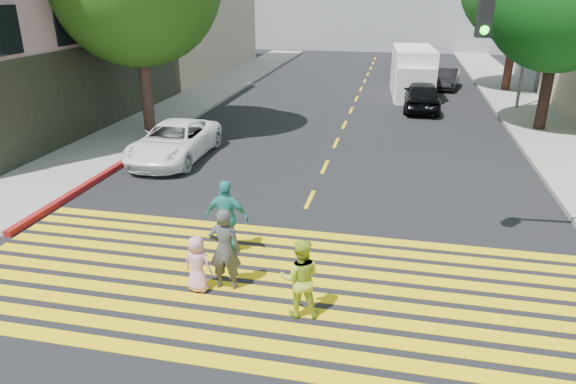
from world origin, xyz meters
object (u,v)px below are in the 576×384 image
(pedestrian_extra, at_px, (227,217))
(white_van, at_px, (413,74))
(pedestrian_child, at_px, (197,264))
(dark_car_near, at_px, (422,95))
(pedestrian_woman, at_px, (300,278))
(silver_car, at_px, (423,69))
(dark_car_parked, at_px, (446,79))
(white_sedan, at_px, (174,141))
(pedestrian_man, at_px, (225,249))

(pedestrian_extra, xyz_separation_m, white_van, (4.26, 19.97, 0.38))
(pedestrian_child, bearing_deg, dark_car_near, -96.23)
(pedestrian_woman, distance_m, silver_car, 28.11)
(pedestrian_extra, distance_m, dark_car_near, 17.05)
(pedestrian_woman, relative_size, dark_car_parked, 0.43)
(pedestrian_woman, xyz_separation_m, pedestrian_extra, (-2.10, 2.06, 0.11))
(white_sedan, relative_size, dark_car_near, 1.08)
(pedestrian_child, relative_size, dark_car_near, 0.28)
(pedestrian_child, bearing_deg, white_van, -92.67)
(white_sedan, height_order, silver_car, silver_car)
(dark_car_near, xyz_separation_m, silver_car, (0.31, 9.52, -0.05))
(pedestrian_man, xyz_separation_m, pedestrian_child, (-0.52, -0.22, -0.28))
(dark_car_near, xyz_separation_m, white_van, (-0.46, 3.59, 0.51))
(pedestrian_man, relative_size, dark_car_near, 0.40)
(pedestrian_woman, relative_size, pedestrian_extra, 0.88)
(white_van, bearing_deg, silver_car, 78.61)
(pedestrian_extra, bearing_deg, white_sedan, -54.44)
(pedestrian_man, relative_size, dark_car_parked, 0.49)
(pedestrian_man, distance_m, pedestrian_woman, 1.76)
(pedestrian_man, relative_size, pedestrian_woman, 1.14)
(pedestrian_child, bearing_deg, pedestrian_extra, -83.80)
(pedestrian_extra, distance_m, white_van, 20.42)
(pedestrian_man, xyz_separation_m, pedestrian_extra, (-0.45, 1.47, 0.00))
(pedestrian_extra, height_order, dark_car_near, pedestrian_extra)
(pedestrian_extra, relative_size, white_sedan, 0.37)
(pedestrian_woman, xyz_separation_m, silver_car, (2.93, 27.96, -0.09))
(pedestrian_man, relative_size, white_sedan, 0.37)
(pedestrian_man, distance_m, dark_car_parked, 25.05)
(pedestrian_man, relative_size, silver_car, 0.37)
(pedestrian_child, relative_size, dark_car_parked, 0.33)
(pedestrian_child, distance_m, dark_car_near, 18.69)
(pedestrian_child, height_order, dark_car_parked, pedestrian_child)
(pedestrian_child, xyz_separation_m, dark_car_parked, (6.43, 24.55, -0.00))
(white_sedan, height_order, dark_car_near, dark_car_near)
(pedestrian_man, bearing_deg, dark_car_parked, -109.39)
(pedestrian_extra, distance_m, silver_car, 26.39)
(pedestrian_woman, distance_m, dark_car_near, 18.62)
(white_sedan, bearing_deg, dark_car_parked, 57.30)
(white_sedan, bearing_deg, pedestrian_extra, -57.30)
(pedestrian_man, bearing_deg, pedestrian_extra, -78.72)
(pedestrian_extra, distance_m, white_sedan, 7.52)
(pedestrian_woman, height_order, dark_car_parked, pedestrian_woman)
(pedestrian_child, distance_m, dark_car_parked, 25.38)
(dark_car_near, height_order, silver_car, dark_car_near)
(silver_car, height_order, dark_car_parked, silver_car)
(white_sedan, relative_size, dark_car_parked, 1.30)
(pedestrian_woman, bearing_deg, silver_car, -106.38)
(pedestrian_woman, distance_m, white_van, 22.14)
(pedestrian_woman, xyz_separation_m, dark_car_near, (2.62, 18.44, -0.03))
(dark_car_near, height_order, dark_car_parked, dark_car_near)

